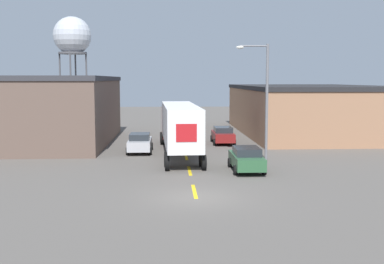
{
  "coord_description": "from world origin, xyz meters",
  "views": [
    {
      "loc": [
        -1.34,
        -23.14,
        5.78
      ],
      "look_at": [
        0.21,
        7.98,
        2.38
      ],
      "focal_mm": 45.0,
      "sensor_mm": 36.0,
      "label": 1
    }
  ],
  "objects_px": {
    "parked_car_right_far": "(223,135)",
    "water_tower": "(72,37)",
    "street_lamp": "(263,94)",
    "parked_car_right_near": "(246,159)",
    "semi_truck": "(179,124)",
    "parked_car_left_far": "(140,142)"
  },
  "relations": [
    {
      "from": "parked_car_left_far",
      "to": "water_tower",
      "type": "xyz_separation_m",
      "value": [
        -13.44,
        43.05,
        12.01
      ]
    },
    {
      "from": "street_lamp",
      "to": "parked_car_right_far",
      "type": "bearing_deg",
      "value": 101.82
    },
    {
      "from": "semi_truck",
      "to": "street_lamp",
      "type": "distance_m",
      "value": 7.08
    },
    {
      "from": "parked_car_right_far",
      "to": "semi_truck",
      "type": "bearing_deg",
      "value": -124.3
    },
    {
      "from": "parked_car_right_near",
      "to": "semi_truck",
      "type": "bearing_deg",
      "value": 120.0
    },
    {
      "from": "street_lamp",
      "to": "parked_car_left_far",
      "type": "bearing_deg",
      "value": 156.34
    },
    {
      "from": "parked_car_right_near",
      "to": "parked_car_left_far",
      "type": "distance_m",
      "value": 10.94
    },
    {
      "from": "parked_car_left_far",
      "to": "water_tower",
      "type": "distance_m",
      "value": 46.67
    },
    {
      "from": "parked_car_right_far",
      "to": "street_lamp",
      "type": "relative_size",
      "value": 0.53
    },
    {
      "from": "parked_car_left_far",
      "to": "semi_truck",
      "type": "bearing_deg",
      "value": -19.36
    },
    {
      "from": "parked_car_right_far",
      "to": "water_tower",
      "type": "bearing_deg",
      "value": 118.47
    },
    {
      "from": "parked_car_right_near",
      "to": "parked_car_right_far",
      "type": "height_order",
      "value": "same"
    },
    {
      "from": "parked_car_left_far",
      "to": "parked_car_right_far",
      "type": "relative_size",
      "value": 1.0
    },
    {
      "from": "semi_truck",
      "to": "street_lamp",
      "type": "relative_size",
      "value": 1.88
    },
    {
      "from": "semi_truck",
      "to": "parked_car_right_near",
      "type": "height_order",
      "value": "semi_truck"
    },
    {
      "from": "parked_car_right_near",
      "to": "street_lamp",
      "type": "height_order",
      "value": "street_lamp"
    },
    {
      "from": "parked_car_right_near",
      "to": "water_tower",
      "type": "bearing_deg",
      "value": 111.95
    },
    {
      "from": "semi_truck",
      "to": "parked_car_left_far",
      "type": "xyz_separation_m",
      "value": [
        -3.09,
        1.09,
        -1.56
      ]
    },
    {
      "from": "parked_car_right_far",
      "to": "water_tower",
      "type": "height_order",
      "value": "water_tower"
    },
    {
      "from": "water_tower",
      "to": "street_lamp",
      "type": "bearing_deg",
      "value": -64.41
    },
    {
      "from": "semi_truck",
      "to": "street_lamp",
      "type": "height_order",
      "value": "street_lamp"
    },
    {
      "from": "semi_truck",
      "to": "parked_car_right_near",
      "type": "relative_size",
      "value": 3.57
    }
  ]
}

